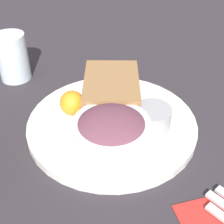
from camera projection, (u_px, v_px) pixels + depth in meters
ground_plane at (112, 127)px, 0.58m from camera, size 4.00×4.00×0.00m
plate at (112, 124)px, 0.58m from camera, size 0.31×0.31×0.02m
sandwich at (111, 90)px, 0.61m from camera, size 0.17×0.14×0.05m
salad_bowl at (111, 130)px, 0.51m from camera, size 0.13×0.13×0.06m
dressing_cup at (153, 118)px, 0.55m from camera, size 0.07×0.07×0.04m
orange_wedge at (72, 103)px, 0.58m from camera, size 0.05×0.05×0.05m
drink_glass at (13, 57)px, 0.69m from camera, size 0.07×0.07×0.11m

